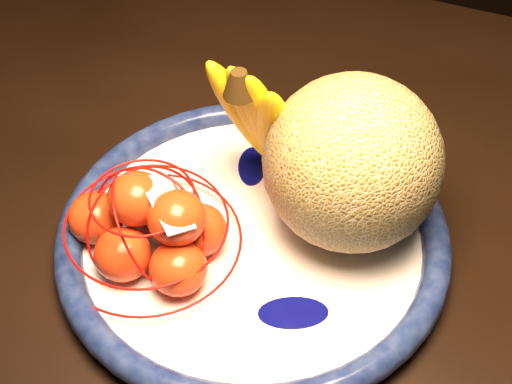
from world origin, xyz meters
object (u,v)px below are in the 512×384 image
(dining_table, at_px, (117,195))
(fruit_bowl, at_px, (253,235))
(banana_bunch, at_px, (261,116))
(mandarin_bag, at_px, (151,227))
(cantaloupe, at_px, (352,163))

(dining_table, distance_m, fruit_bowl, 0.25)
(banana_bunch, height_order, mandarin_bag, banana_bunch)
(dining_table, xyz_separation_m, fruit_bowl, (0.21, -0.08, 0.10))
(banana_bunch, distance_m, mandarin_bag, 0.16)
(fruit_bowl, height_order, cantaloupe, cantaloupe)
(banana_bunch, xyz_separation_m, mandarin_bag, (-0.07, -0.13, -0.06))
(cantaloupe, distance_m, banana_bunch, 0.11)
(dining_table, xyz_separation_m, mandarin_bag, (0.13, -0.13, 0.13))
(fruit_bowl, relative_size, banana_bunch, 2.23)
(cantaloupe, relative_size, mandarin_bag, 0.70)
(dining_table, relative_size, mandarin_bag, 6.58)
(fruit_bowl, relative_size, mandarin_bag, 1.63)
(cantaloupe, bearing_deg, banana_bunch, 162.75)
(fruit_bowl, xyz_separation_m, mandarin_bag, (-0.09, -0.05, 0.04))
(banana_bunch, bearing_deg, fruit_bowl, -56.74)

